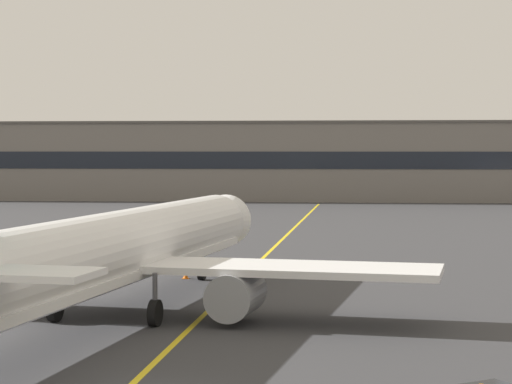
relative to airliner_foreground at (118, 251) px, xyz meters
The scene contains 4 objects.
taxiway_centreline 15.31m from the airliner_foreground, 72.25° to the left, with size 0.30×180.00×0.01m, color yellow.
airliner_foreground is the anchor object (origin of this frame).
safety_cone_by_nose_gear 15.40m from the airliner_foreground, 86.46° to the left, with size 0.44×0.44×0.55m.
terminal_building 115.04m from the airliner_foreground, 85.84° to the left, with size 169.37×12.40×13.17m.
Camera 1 is at (6.86, -32.20, 8.47)m, focal length 68.44 mm.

